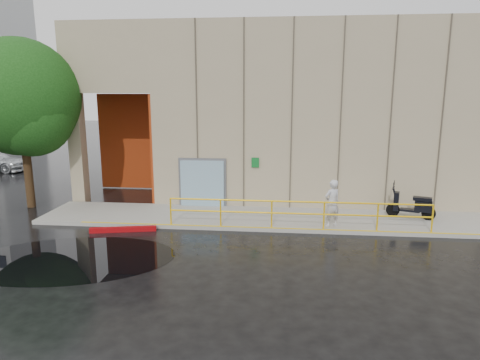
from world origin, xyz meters
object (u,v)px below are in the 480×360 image
Objects in this scene: person at (332,203)px; tree_near at (23,102)px; red_curb at (123,229)px; scooter at (412,198)px.

person is 0.24× the size of tree_near.
red_curb is (-7.66, -1.00, -0.94)m from person.
person is at bearing 7.45° from red_curb.
scooter is 16.54m from tree_near.
scooter is (3.25, 1.34, -0.06)m from person.
person is 0.93× the size of scooter.
tree_near is at bearing -39.26° from person.
red_curb is at bearing -28.81° from tree_near.
tree_near is at bearing 151.19° from red_curb.
scooter is at bearing -1.87° from tree_near.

